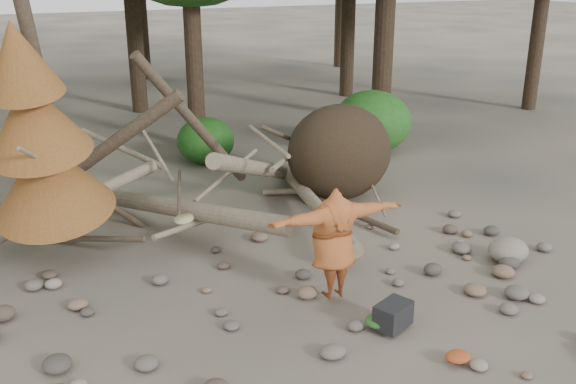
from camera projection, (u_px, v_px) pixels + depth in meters
name	position (u px, v px, depth m)	size (l,w,h in m)	color
ground	(319.00, 324.00, 8.78)	(120.00, 120.00, 0.00)	#514C44
deadfall_pile	(315.00, 158.00, 12.87)	(8.55, 5.24, 3.30)	#332619
dead_conifer	(40.00, 140.00, 9.78)	(2.06, 2.16, 4.35)	#4C3F30
bush_mid	(206.00, 141.00, 15.60)	(1.40, 1.40, 1.12)	#205719
bush_right	(372.00, 122.00, 16.43)	(2.00, 2.00, 1.60)	#286720
frisbee_thrower	(334.00, 243.00, 9.10)	(3.34, 0.60, 1.67)	#A55225
backpack	(393.00, 319.00, 8.59)	(0.51, 0.34, 0.34)	black
cloth_green	(380.00, 324.00, 8.64)	(0.44, 0.36, 0.16)	#295B24
cloth_orange	(458.00, 360.00, 7.89)	(0.33, 0.27, 0.12)	#A3401C
boulder_mid_right	(508.00, 250.00, 10.55)	(0.67, 0.61, 0.40)	gray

